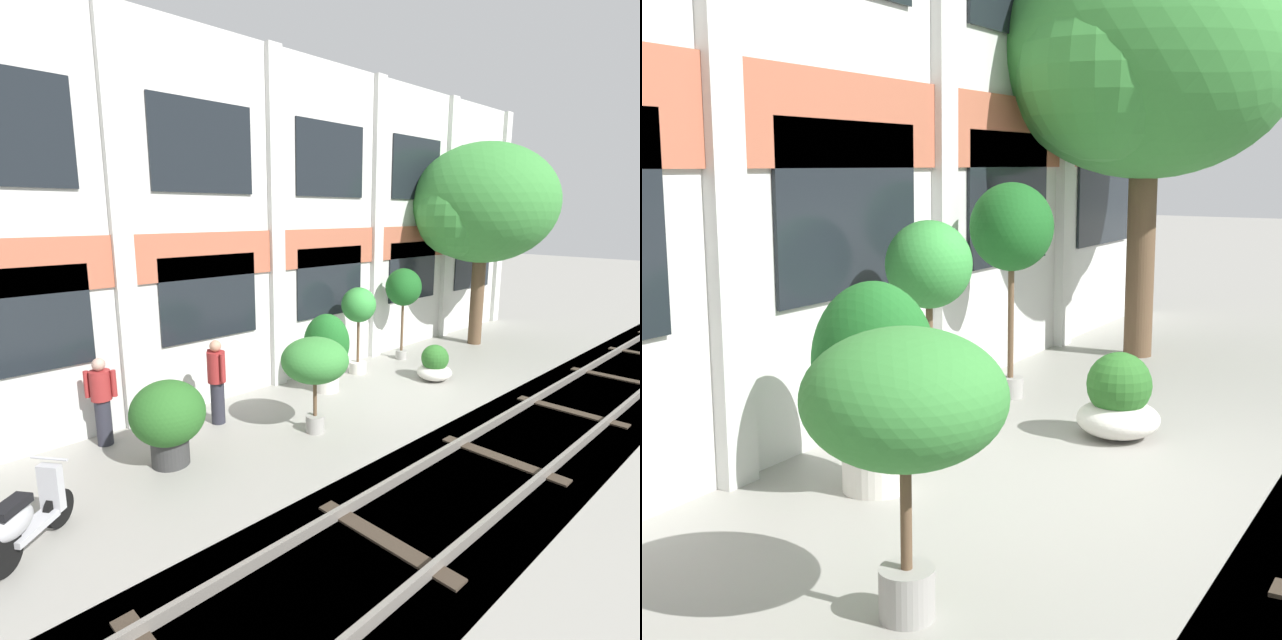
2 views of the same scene
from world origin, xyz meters
TOP-DOWN VIEW (x-y plane):
  - ground_plane at (0.00, 0.00)m, footprint 80.00×80.00m
  - apartment_facade at (0.00, 2.64)m, footprint 17.54×0.64m
  - broadleaf_tree at (4.98, 1.10)m, footprint 4.36×4.16m
  - potted_plant_fluted_column at (-1.23, 1.26)m, footprint 1.02×1.02m
  - potted_plant_low_pan at (-2.90, -0.15)m, footprint 1.22×1.22m
  - potted_plant_terracotta_small at (0.23, 1.63)m, footprint 0.85×0.85m
  - potted_plant_tall_urn at (2.01, 1.64)m, footprint 0.96×0.96m
  - potted_plant_wide_bowl at (1.16, 0.01)m, footprint 0.83×0.83m

SIDE VIEW (x-z plane):
  - ground_plane at x=0.00m, z-range 0.00..0.00m
  - potted_plant_wide_bowl at x=1.16m, z-range -0.06..0.80m
  - potted_plant_fluted_column at x=-1.23m, z-range 0.13..1.89m
  - potted_plant_low_pan at x=-2.90m, z-range 0.44..2.21m
  - potted_plant_terracotta_small at x=0.23m, z-range 0.52..2.68m
  - potted_plant_tall_urn at x=2.01m, z-range 0.69..3.18m
  - apartment_facade at x=0.00m, z-range -0.01..7.32m
  - broadleaf_tree at x=4.98m, z-range 1.13..7.03m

